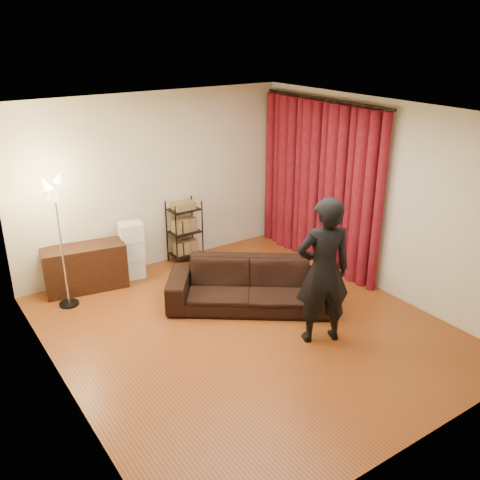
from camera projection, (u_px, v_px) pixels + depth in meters
floor at (247, 329)px, 6.79m from camera, size 5.00×5.00×0.00m
ceiling at (248, 114)px, 5.77m from camera, size 5.00×5.00×0.00m
wall_back at (154, 182)px, 8.20m from camera, size 5.00×0.00×5.00m
wall_front at (422, 321)px, 4.36m from camera, size 5.00×0.00×5.00m
wall_left at (54, 277)px, 5.11m from camera, size 0.00×5.00×5.00m
wall_right at (380, 198)px, 7.45m from camera, size 0.00×5.00×5.00m
curtain_rod at (325, 99)px, 7.79m from camera, size 0.04×2.65×0.04m
curtain at (319, 185)px, 8.27m from camera, size 0.22×2.65×2.55m
sofa at (249, 285)px, 7.24m from camera, size 2.24×1.97×0.63m
person at (323, 271)px, 6.25m from camera, size 0.78×0.65×1.83m
media_cabinet at (85, 268)px, 7.70m from camera, size 1.20×0.62×0.67m
storage_boxes at (132, 250)px, 8.03m from camera, size 0.40×0.35×0.88m
wire_shelf at (185, 232)px, 8.53m from camera, size 0.49×0.37×1.03m
floor_lamp at (61, 244)px, 7.04m from camera, size 0.35×0.35×1.81m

